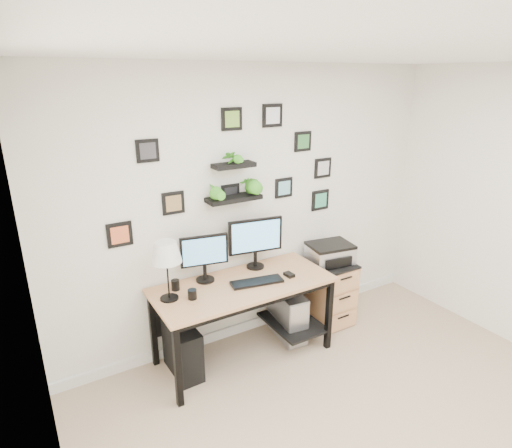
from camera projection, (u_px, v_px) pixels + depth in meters
room at (258, 322)px, 4.46m from camera, size 4.00×4.00×4.00m
desk at (245, 293)px, 3.86m from camera, size 1.60×0.70×0.75m
monitor_left at (204, 255)px, 3.73m from camera, size 0.42×0.19×0.43m
monitor_right at (256, 239)px, 3.99m from camera, size 0.52×0.19×0.49m
keyboard at (257, 282)px, 3.77m from camera, size 0.48×0.23×0.02m
mouse at (289, 275)px, 3.90m from camera, size 0.07×0.10×0.03m
table_lamp at (166, 254)px, 3.37m from camera, size 0.25×0.25×0.50m
mug at (192, 294)px, 3.49m from camera, size 0.07×0.07×0.08m
pen_cup at (175, 285)px, 3.64m from camera, size 0.07×0.07×0.09m
pc_tower_black at (183, 350)px, 3.72m from camera, size 0.22×0.46×0.45m
pc_tower_grey at (287, 314)px, 4.24m from camera, size 0.27×0.51×0.49m
file_cabinet at (327, 291)px, 4.49m from camera, size 0.43×0.53×0.67m
printer at (330, 253)px, 4.36m from camera, size 0.48×0.41×0.20m
wall_decor at (239, 176)px, 3.78m from camera, size 2.27×0.18×1.09m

